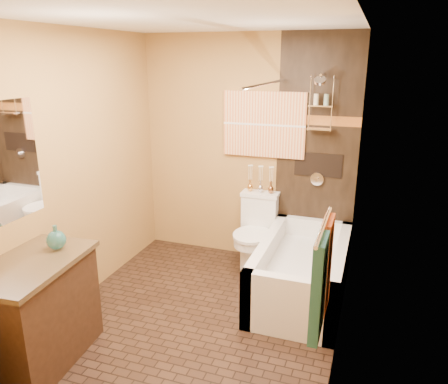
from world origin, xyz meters
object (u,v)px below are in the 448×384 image
at_px(toilet, 255,232).
at_px(vanity, 36,312).
at_px(sunset_painting, 264,125).
at_px(bathtub, 302,275).

bearing_deg(toilet, vanity, -119.48).
bearing_deg(sunset_painting, bathtub, -50.39).
xyz_separation_m(bathtub, vanity, (-1.72, -1.62, 0.20)).
height_order(bathtub, toilet, toilet).
height_order(toilet, vanity, vanity).
distance_m(sunset_painting, vanity, 2.83).
bearing_deg(vanity, sunset_painting, 59.62).
bearing_deg(toilet, bathtub, -38.34).
relative_size(sunset_painting, toilet, 1.11).
bearing_deg(sunset_painting, toilet, -90.00).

